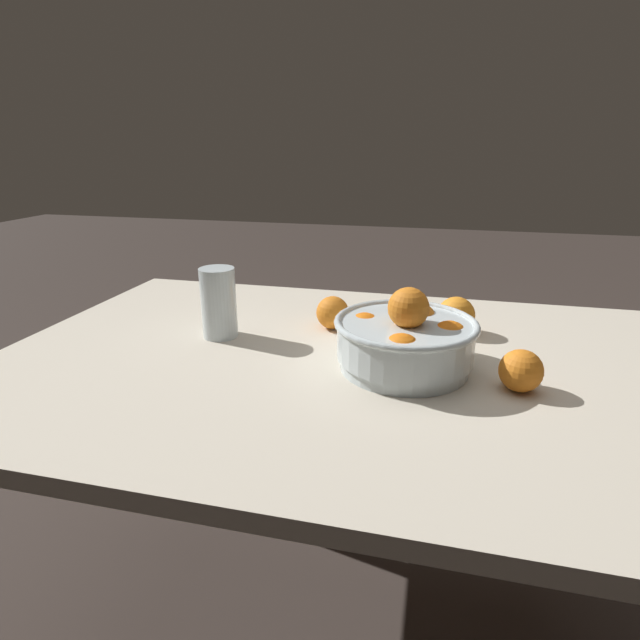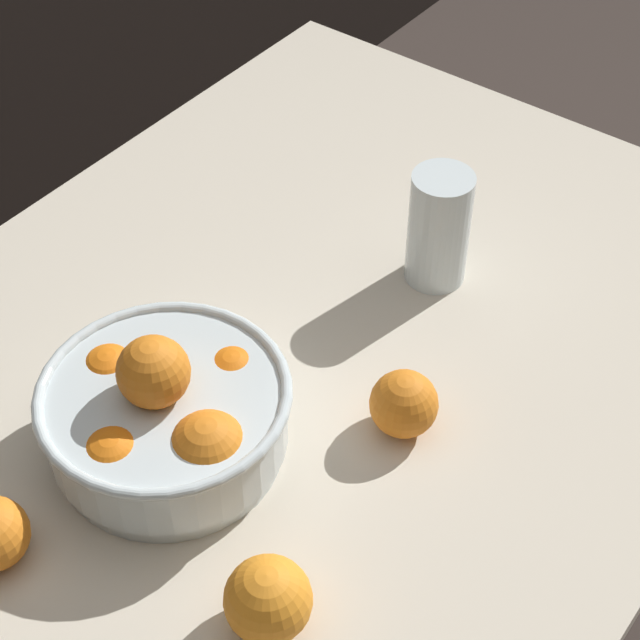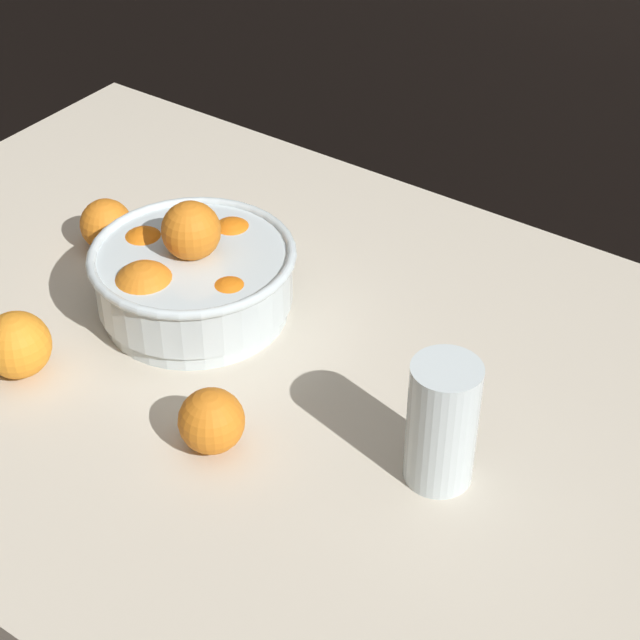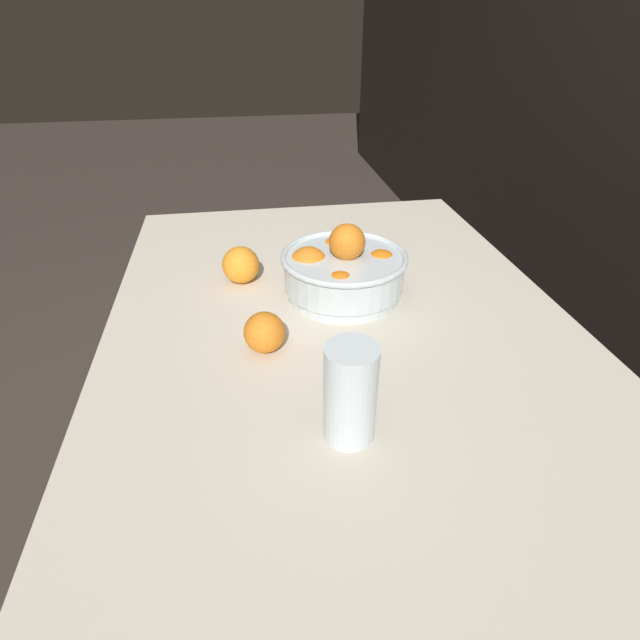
{
  "view_description": "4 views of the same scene",
  "coord_description": "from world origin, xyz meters",
  "views": [
    {
      "loc": [
        -0.16,
        0.84,
        1.08
      ],
      "look_at": [
        0.05,
        -0.02,
        0.76
      ],
      "focal_mm": 28.0,
      "sensor_mm": 36.0,
      "label": 1
    },
    {
      "loc": [
        -0.57,
        -0.5,
        1.55
      ],
      "look_at": [
        0.06,
        -0.03,
        0.78
      ],
      "focal_mm": 60.0,
      "sensor_mm": 36.0,
      "label": 2
    },
    {
      "loc": [
        0.6,
        -0.75,
        1.5
      ],
      "look_at": [
        0.07,
        0.01,
        0.78
      ],
      "focal_mm": 60.0,
      "sensor_mm": 36.0,
      "label": 3
    },
    {
      "loc": [
        0.75,
        -0.17,
        1.2
      ],
      "look_at": [
        0.05,
        -0.05,
        0.75
      ],
      "focal_mm": 28.0,
      "sensor_mm": 36.0,
      "label": 4
    }
  ],
  "objects": [
    {
      "name": "dining_table",
      "position": [
        0.0,
        0.0,
        0.63
      ],
      "size": [
        1.3,
        0.87,
        0.7
      ],
      "color": "beige",
      "rests_on": "ground_plane"
    },
    {
      "name": "fruit_bowl",
      "position": [
        -0.12,
        0.02,
        0.76
      ],
      "size": [
        0.25,
        0.25,
        0.15
      ],
      "color": "silver",
      "rests_on": "dining_table"
    },
    {
      "name": "juice_glass",
      "position": [
        0.26,
        -0.05,
        0.77
      ],
      "size": [
        0.07,
        0.07,
        0.14
      ],
      "color": "#F4A314",
      "rests_on": "dining_table"
    },
    {
      "name": "orange_loose_front",
      "position": [
        -0.21,
        -0.18,
        0.74
      ],
      "size": [
        0.08,
        0.08,
        0.08
      ],
      "primitive_type": "sphere",
      "color": "orange",
      "rests_on": "dining_table"
    },
    {
      "name": "orange_loose_aside",
      "position": [
        0.05,
        -0.15,
        0.74
      ],
      "size": [
        0.07,
        0.07,
        0.07
      ],
      "primitive_type": "sphere",
      "color": "orange",
      "rests_on": "dining_table"
    }
  ]
}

